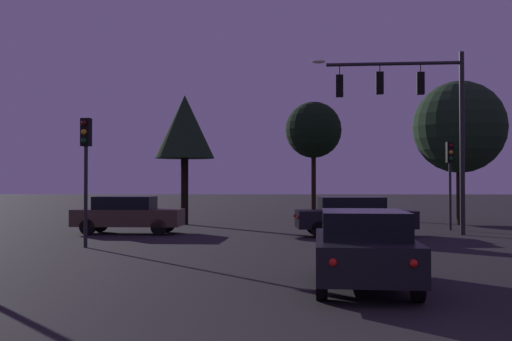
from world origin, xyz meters
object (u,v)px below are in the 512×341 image
at_px(tree_left_far, 460,127).
at_px(tree_center_horizon, 185,128).
at_px(traffic_light_corner_left, 86,156).
at_px(traffic_signal_mast_arm, 415,105).
at_px(car_crossing_right, 128,214).
at_px(car_nearside_lane, 363,247).
at_px(car_crossing_left, 354,216).
at_px(tree_behind_sign, 313,130).
at_px(traffic_light_corner_right, 450,167).

relative_size(tree_left_far, tree_center_horizon, 1.10).
xyz_separation_m(traffic_light_corner_left, tree_center_horizon, (1.61, 11.05, 1.90)).
bearing_deg(traffic_signal_mast_arm, car_crossing_right, 178.94).
distance_m(traffic_signal_mast_arm, car_nearside_lane, 13.89).
relative_size(traffic_signal_mast_arm, car_crossing_left, 1.55).
bearing_deg(traffic_light_corner_left, tree_center_horizon, 81.69).
relative_size(traffic_signal_mast_arm, car_nearside_lane, 1.62).
height_order(tree_behind_sign, tree_left_far, tree_behind_sign).
bearing_deg(traffic_light_corner_left, car_nearside_lane, -43.35).
xyz_separation_m(car_crossing_left, tree_left_far, (6.11, 6.57, 4.03)).
height_order(traffic_light_corner_right, car_crossing_right, traffic_light_corner_right).
bearing_deg(car_crossing_right, tree_left_far, 20.32).
relative_size(car_nearside_lane, tree_behind_sign, 0.63).
height_order(traffic_light_corner_left, tree_behind_sign, tree_behind_sign).
bearing_deg(car_nearside_lane, car_crossing_right, 121.01).
bearing_deg(car_crossing_left, tree_center_horizon, 139.11).
xyz_separation_m(car_nearside_lane, tree_center_horizon, (-6.15, 18.38, 4.04)).
height_order(car_nearside_lane, car_crossing_right, same).
bearing_deg(car_crossing_right, tree_center_horizon, 74.66).
height_order(traffic_light_corner_right, car_crossing_left, traffic_light_corner_right).
height_order(car_crossing_left, car_crossing_right, same).
bearing_deg(traffic_light_corner_right, traffic_signal_mast_arm, -131.30).
bearing_deg(car_crossing_right, traffic_light_corner_right, 8.83).
height_order(car_nearside_lane, tree_center_horizon, tree_center_horizon).
height_order(car_crossing_right, tree_center_horizon, tree_center_horizon).
bearing_deg(tree_left_far, traffic_light_corner_left, -144.04).
bearing_deg(traffic_signal_mast_arm, tree_behind_sign, 102.93).
height_order(traffic_signal_mast_arm, traffic_light_corner_right, traffic_signal_mast_arm).
xyz_separation_m(traffic_light_corner_left, traffic_light_corner_right, (13.78, 7.58, -0.19)).
xyz_separation_m(car_crossing_left, tree_center_horizon, (-7.55, 6.54, 4.04)).
bearing_deg(tree_left_far, tree_center_horizon, -179.86).
bearing_deg(car_nearside_lane, tree_left_far, 67.82).
distance_m(traffic_light_corner_right, tree_behind_sign, 12.73).
bearing_deg(traffic_light_corner_right, traffic_light_corner_left, -151.18).
xyz_separation_m(traffic_signal_mast_arm, tree_left_far, (3.55, 5.84, -0.35)).
distance_m(car_nearside_lane, tree_center_horizon, 19.80).
xyz_separation_m(tree_left_far, tree_center_horizon, (-13.66, -0.03, 0.01)).
bearing_deg(car_crossing_right, tree_behind_sign, 57.70).
distance_m(traffic_signal_mast_arm, tree_left_far, 6.85).
xyz_separation_m(traffic_light_corner_right, tree_behind_sign, (-5.20, 11.32, 2.62)).
distance_m(traffic_light_corner_left, tree_center_horizon, 11.32).
distance_m(traffic_light_corner_right, car_nearside_lane, 16.20).
xyz_separation_m(tree_behind_sign, tree_center_horizon, (-6.97, -7.86, -0.53)).
bearing_deg(traffic_light_corner_right, tree_behind_sign, 114.66).
distance_m(traffic_light_corner_right, car_crossing_right, 14.01).
bearing_deg(traffic_light_corner_right, tree_center_horizon, 164.11).
xyz_separation_m(traffic_signal_mast_arm, car_crossing_left, (-2.55, -0.73, -4.38)).
relative_size(traffic_light_corner_right, car_crossing_right, 0.86).
height_order(traffic_signal_mast_arm, traffic_light_corner_left, traffic_signal_mast_arm).
distance_m(traffic_signal_mast_arm, traffic_light_corner_left, 13.03).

